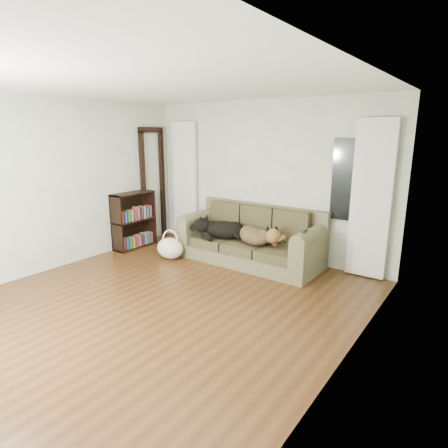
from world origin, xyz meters
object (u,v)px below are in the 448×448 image
Objects in this scene: bookshelf at (134,221)px; tote_bag at (170,249)px; sofa at (249,235)px; dog_shepherd at (257,236)px; dog_black_lab at (222,230)px.

tote_bag is at bearing 0.08° from bookshelf.
sofa is 2.22m from bookshelf.
sofa is 0.20m from dog_shepherd.
dog_shepherd is 2.39m from bookshelf.
dog_shepherd is at bearing 17.01° from bookshelf.
dog_shepherd is 1.35× the size of tote_bag.
dog_black_lab is at bearing 39.18° from tote_bag.
dog_shepherd is (0.67, 0.02, 0.01)m from dog_black_lab.
bookshelf is (-2.15, -0.55, 0.05)m from sofa.
bookshelf is (-1.67, -0.46, 0.02)m from dog_black_lab.
dog_black_lab is 1.73m from bookshelf.
dog_black_lab is 1.42× the size of tote_bag.
bookshelf reaches higher than dog_black_lab.
sofa reaches higher than dog_shepherd.
sofa is 3.56× the size of dog_shepherd.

